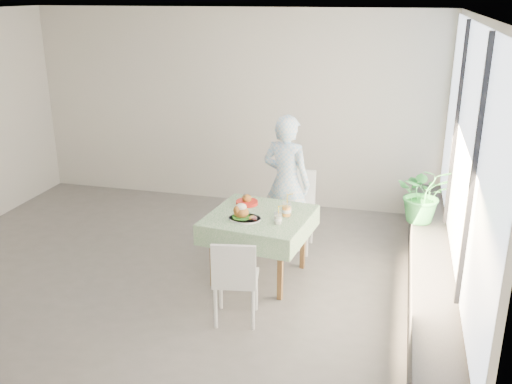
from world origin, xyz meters
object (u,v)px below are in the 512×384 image
(cafe_table, at_px, (259,239))
(chair_near, at_px, (236,295))
(diner, at_px, (286,183))
(main_dish, at_px, (243,214))
(juice_cup_orange, at_px, (286,210))
(potted_plant, at_px, (424,194))
(chair_far, at_px, (294,225))

(cafe_table, bearing_deg, chair_near, -89.97)
(diner, bearing_deg, main_dish, 91.22)
(cafe_table, relative_size, diner, 0.70)
(cafe_table, bearing_deg, juice_cup_orange, 5.92)
(potted_plant, bearing_deg, juice_cup_orange, -149.93)
(cafe_table, xyz_separation_m, chair_far, (0.22, 0.85, -0.17))
(chair_far, height_order, juice_cup_orange, juice_cup_orange)
(main_dish, distance_m, juice_cup_orange, 0.47)
(juice_cup_orange, bearing_deg, main_dish, -153.65)
(cafe_table, distance_m, main_dish, 0.41)
(cafe_table, height_order, main_dish, main_dish)
(cafe_table, xyz_separation_m, juice_cup_orange, (0.29, 0.03, 0.35))
(cafe_table, relative_size, chair_near, 1.35)
(chair_near, height_order, main_dish, main_dish)
(main_dish, bearing_deg, chair_far, 70.93)
(chair_near, bearing_deg, cafe_table, 90.03)
(chair_far, bearing_deg, diner, -179.58)
(diner, height_order, potted_plant, diner)
(cafe_table, bearing_deg, potted_plant, 26.51)
(chair_far, xyz_separation_m, potted_plant, (1.48, 0.00, 0.54))
(chair_near, xyz_separation_m, diner, (0.12, 1.76, 0.57))
(cafe_table, xyz_separation_m, main_dish, (-0.13, -0.18, 0.34))
(juice_cup_orange, distance_m, potted_plant, 1.64)
(juice_cup_orange, bearing_deg, potted_plant, 30.07)
(cafe_table, relative_size, potted_plant, 1.74)
(cafe_table, relative_size, juice_cup_orange, 3.91)
(diner, bearing_deg, juice_cup_orange, 116.66)
(chair_near, xyz_separation_m, main_dish, (-0.13, 0.73, 0.53))
(main_dish, distance_m, potted_plant, 2.11)
(main_dish, relative_size, potted_plant, 0.51)
(chair_far, relative_size, potted_plant, 1.42)
(chair_near, xyz_separation_m, potted_plant, (1.71, 1.76, 0.57))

